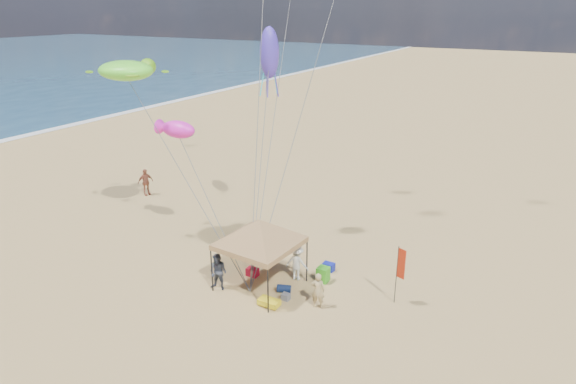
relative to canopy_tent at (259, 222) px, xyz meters
The scene contains 18 objects.
ground 3.38m from the canopy_tent, 71.50° to the right, with size 280.00×280.00×0.00m, color tan.
canopy_tent is the anchor object (origin of this frame).
feather_flag 6.17m from the canopy_tent, 15.53° to the left, with size 0.38×0.17×2.64m.
cooler_red 3.10m from the canopy_tent, 144.57° to the left, with size 0.54×0.38×0.38m, color red.
cooler_blue 4.54m from the canopy_tent, 53.33° to the left, with size 0.54×0.38×0.38m, color #121D98.
bag_navy 3.18m from the canopy_tent, ahead, with size 0.36×0.36×0.60m, color #0D1A3C.
bag_orange 4.78m from the canopy_tent, 106.53° to the left, with size 0.36×0.36×0.60m, color orange.
chair_green 3.99m from the canopy_tent, 37.52° to the left, with size 0.50×0.50×0.70m, color green.
chair_yellow 4.21m from the canopy_tent, 145.51° to the left, with size 0.50×0.50×0.70m, color yellow.
crate_grey 3.39m from the canopy_tent, 15.27° to the right, with size 0.34×0.30×0.28m, color slate.
beach_cart 3.38m from the canopy_tent, 45.39° to the right, with size 0.90×0.50×0.24m, color yellow.
person_near_a 3.79m from the canopy_tent, ahead, with size 0.58×0.38×1.58m, color tan.
person_near_b 2.93m from the canopy_tent, 141.98° to the right, with size 0.83×0.65×1.71m, color #363B49.
person_near_c 2.87m from the canopy_tent, 49.28° to the left, with size 1.09×0.63×1.68m, color beige.
person_far_a 14.32m from the canopy_tent, 154.87° to the left, with size 1.06×0.44×1.80m, color #A3573E.
turtle_kite 10.03m from the canopy_tent, behind, with size 2.87×2.29×0.96m, color #69FF36.
fish_kite 6.30m from the canopy_tent, 166.70° to the left, with size 1.88×0.94×0.83m, color #FD24CE.
squid_kite 8.58m from the canopy_tent, 116.13° to the left, with size 0.95×0.95×2.47m, color #4935C7.
Camera 1 is at (10.34, -15.25, 11.84)m, focal length 31.22 mm.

